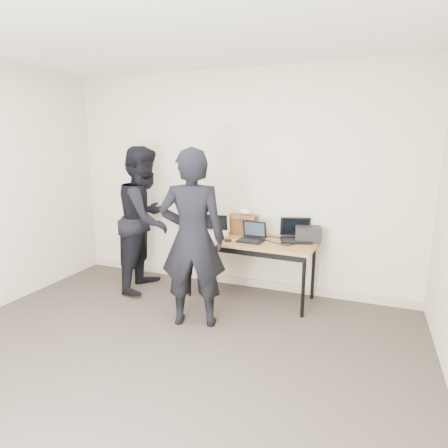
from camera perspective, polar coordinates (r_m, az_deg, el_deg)
The scene contains 13 objects.
room at distance 2.72m, azimuth -14.31°, elevation 1.58°, with size 4.60×4.60×2.80m.
desk at distance 4.40m, azimuth 4.08°, elevation -3.18°, with size 1.53×0.73×0.72m.
laptop_beige at distance 4.50m, azimuth -1.65°, elevation -1.31°, with size 0.37×0.37×0.27m.
laptop_center at distance 4.34m, azimuth 4.29°, elevation -1.91°, with size 0.30×0.29×0.22m.
laptop_right at distance 4.43m, azimuth 10.84°, elevation -1.71°, with size 0.42×0.41×0.26m.
leather_satchel at distance 4.62m, azimuth 2.83°, elevation -0.03°, with size 0.36×0.18×0.25m.
tissue at distance 4.58m, azimuth 3.22°, elevation 1.87°, with size 0.13×0.10×0.08m, color white.
equipment_box at distance 4.41m, azimuth 12.70°, elevation -1.50°, with size 0.29×0.24×0.17m, color black.
power_brick at distance 4.30m, azimuth 0.63°, elevation -2.53°, with size 0.08×0.05×0.03m, color black.
cables at distance 4.35m, azimuth 6.61°, elevation -2.57°, with size 0.97×0.37×0.01m.
person_typist at distance 3.72m, azimuth -4.82°, elevation -2.29°, with size 0.66×0.43×1.80m, color black.
person_observer at distance 4.77m, azimuth -11.87°, elevation 0.72°, with size 0.87×0.68×1.79m, color black.
baseboard at distance 5.01m, azimuth 1.55°, elevation -8.54°, with size 4.50×0.03×0.10m, color #B4A795.
Camera 1 is at (1.56, -2.17, 1.85)m, focal length 30.00 mm.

